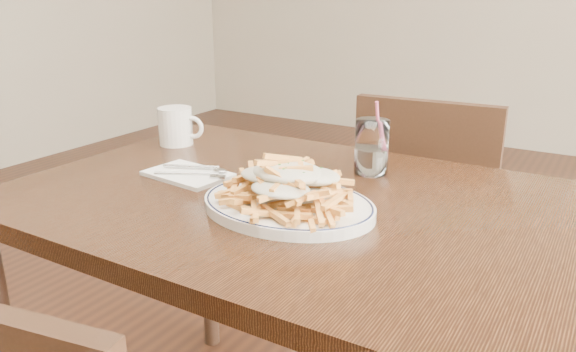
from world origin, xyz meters
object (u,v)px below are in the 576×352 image
Objects in this scene: loaded_fries at (288,179)px; fries_plate at (288,205)px; coffee_mug at (176,126)px; chair_far at (427,217)px; table at (303,232)px; water_glass at (371,150)px.

fries_plate is at bearing 90.00° from loaded_fries.
coffee_mug is at bearing 152.90° from fries_plate.
chair_far is at bearing 85.41° from loaded_fries.
fries_plate is (0.01, -0.08, 0.09)m from table.
coffee_mug reaches higher than table.
loaded_fries reaches higher than fries_plate.
chair_far is 0.53m from water_glass.
water_glass reaches higher than table.
fries_plate is 1.47× the size of loaded_fries.
loaded_fries is at bearing -80.17° from table.
water_glass is 0.55m from coffee_mug.
chair_far is 0.78m from fries_plate.
fries_plate is 0.30m from water_glass.
chair_far is 2.10× the size of fries_plate.
loaded_fries is 0.57m from coffee_mug.
coffee_mug is at bearing -176.05° from water_glass.
water_glass reaches higher than chair_far.
fries_plate is 2.45× the size of water_glass.
coffee_mug is (-0.55, -0.04, -0.00)m from water_glass.
loaded_fries is at bearing -27.10° from coffee_mug.
chair_far is at bearing 39.48° from coffee_mug.
table is at bearing -104.36° from water_glass.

